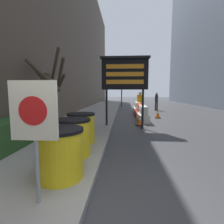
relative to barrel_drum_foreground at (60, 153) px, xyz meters
The scene contains 17 objects.
ground_plane 1.25m from the barrel_drum_foreground, 54.88° to the right, with size 120.00×120.00×0.00m, color #38383A.
building_left_facade 11.65m from the barrel_drum_foreground, 108.30° to the left, with size 0.40×50.40×15.02m.
hedge_strip 2.74m from the barrel_drum_foreground, 141.41° to the left, with size 0.90×4.40×0.81m.
bare_tree 4.99m from the barrel_drum_foreground, 115.03° to the left, with size 1.46×1.82×3.51m.
barrel_drum_foreground is the anchor object (origin of this frame).
barrel_drum_middle 1.15m from the barrel_drum_foreground, 94.19° to the left, with size 0.87×0.87×0.93m.
barrel_drum_back 2.30m from the barrel_drum_foreground, 94.09° to the left, with size 0.87×0.87×0.93m.
warning_sign 1.07m from the barrel_drum_foreground, 94.00° to the right, with size 0.66×0.08×1.74m.
message_board 5.70m from the barrel_drum_foreground, 76.90° to the left, with size 2.26×0.36×3.34m.
jersey_barrier_white 7.46m from the barrel_drum_foreground, 72.04° to the left, with size 0.60×1.62×0.93m.
jersey_barrier_red_striped 9.38m from the barrel_drum_foreground, 75.80° to the left, with size 0.61×1.63×0.90m.
jersey_barrier_cream 11.54m from the barrel_drum_foreground, 78.50° to the left, with size 0.57×2.15×0.92m.
traffic_cone_near 6.32m from the barrel_drum_foreground, 71.71° to the left, with size 0.35×0.35×0.62m.
traffic_cone_mid 9.36m from the barrel_drum_foreground, 68.28° to the left, with size 0.34×0.34×0.61m.
traffic_light_near_curb 17.37m from the barrel_drum_foreground, 86.85° to the left, with size 0.28×0.45×3.50m.
pedestrian_worker 14.21m from the barrel_drum_foreground, 72.59° to the left, with size 0.36×0.49×1.68m.
pedestrian_passerby 11.57m from the barrel_drum_foreground, 77.49° to the left, with size 0.48×0.30×1.76m.
Camera 1 is at (0.53, -2.14, 1.72)m, focal length 28.00 mm.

